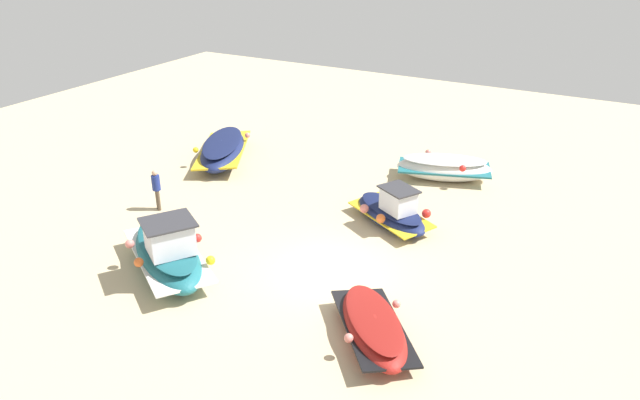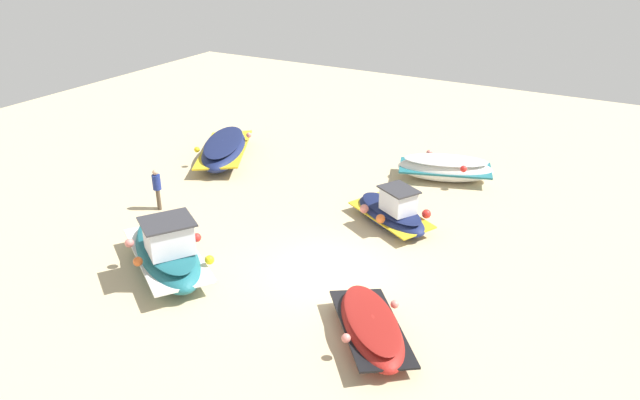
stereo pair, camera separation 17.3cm
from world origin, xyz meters
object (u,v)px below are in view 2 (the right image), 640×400
at_px(fishing_boat_4, 224,149).
at_px(person_walking, 157,187).
at_px(fishing_boat_3, 392,212).
at_px(fishing_boat_0, 167,252).
at_px(fishing_boat_1, 371,327).
at_px(fishing_boat_2, 445,168).

relative_size(fishing_boat_4, person_walking, 3.30).
bearing_deg(fishing_boat_3, person_walking, -129.39).
relative_size(fishing_boat_0, fishing_boat_3, 1.27).
xyz_separation_m(fishing_boat_3, fishing_boat_4, (-2.21, -9.43, 0.02)).
relative_size(fishing_boat_3, fishing_boat_4, 0.71).
distance_m(fishing_boat_0, fishing_boat_1, 7.13).
distance_m(fishing_boat_2, fishing_boat_3, 5.05).
bearing_deg(person_walking, fishing_boat_2, 169.57).
bearing_deg(fishing_boat_1, fishing_boat_4, -167.12).
relative_size(fishing_boat_2, fishing_boat_4, 0.80).
bearing_deg(fishing_boat_2, fishing_boat_0, 46.48).
bearing_deg(fishing_boat_4, person_walking, -17.60).
bearing_deg(fishing_boat_4, fishing_boat_1, 25.06).
height_order(fishing_boat_0, person_walking, fishing_boat_0).
bearing_deg(person_walking, fishing_boat_1, 109.25).
bearing_deg(fishing_boat_2, fishing_boat_4, -2.75).
height_order(fishing_boat_0, fishing_boat_4, fishing_boat_0).
relative_size(fishing_boat_3, person_walking, 2.33).
height_order(fishing_boat_1, fishing_boat_3, fishing_boat_3).
relative_size(fishing_boat_2, fishing_boat_3, 1.14).
height_order(fishing_boat_2, fishing_boat_4, fishing_boat_2).
height_order(fishing_boat_1, person_walking, person_walking).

